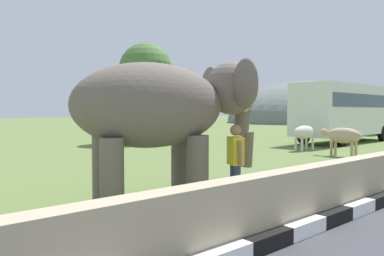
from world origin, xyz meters
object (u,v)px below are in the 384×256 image
object	(u,v)px
person_handler	(235,160)
cow_far	(349,127)
cow_near	(343,136)
bus_teal	(384,109)
elephant	(167,108)
bus_white	(346,109)
cow_mid	(305,133)

from	to	relation	value
person_handler	cow_far	bearing A→B (deg)	19.83
person_handler	cow_near	size ratio (longest dim) A/B	0.88
bus_teal	cow_near	world-z (taller)	bus_teal
elephant	cow_near	world-z (taller)	elephant
bus_teal	cow_near	bearing A→B (deg)	-162.33
person_handler	cow_far	size ratio (longest dim) A/B	0.86
bus_white	cow_far	distance (m)	1.92
person_handler	cow_near	world-z (taller)	person_handler
bus_teal	cow_mid	size ratio (longest dim) A/B	4.60
bus_white	bus_teal	bearing A→B (deg)	12.40
bus_teal	cow_mid	xyz separation A→B (m)	(-18.40, -3.77, -1.21)
cow_far	bus_white	bearing A→B (deg)	-162.02
bus_white	cow_far	bearing A→B (deg)	17.98
cow_far	elephant	bearing A→B (deg)	-163.55
bus_white	cow_near	distance (m)	7.84
elephant	bus_white	size ratio (longest dim) A/B	0.46
elephant	cow_near	bearing A→B (deg)	9.15
elephant	cow_mid	bearing A→B (deg)	19.58
elephant	cow_far	world-z (taller)	elephant
bus_white	cow_near	size ratio (longest dim) A/B	4.69
cow_far	bus_teal	bearing A→B (deg)	11.65
cow_near	bus_white	bearing A→B (deg)	26.24
elephant	bus_white	xyz separation A→B (m)	(17.51, 5.13, 0.09)
elephant	cow_mid	xyz separation A→B (m)	(11.39, 4.05, -1.12)
person_handler	cow_mid	distance (m)	11.32
elephant	person_handler	distance (m)	1.78
bus_white	cow_mid	xyz separation A→B (m)	(-6.12, -1.08, -1.21)
bus_white	person_handler	bearing A→B (deg)	-160.01
cow_near	cow_mid	bearing A→B (deg)	70.50
elephant	cow_far	distance (m)	19.77
bus_white	cow_mid	distance (m)	6.33
bus_white	cow_mid	size ratio (longest dim) A/B	4.69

